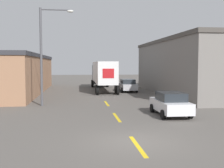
% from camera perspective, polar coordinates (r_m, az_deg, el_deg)
% --- Properties ---
extents(ground_plane, '(160.00, 160.00, 0.00)m').
position_cam_1_polar(ground_plane, '(13.17, 4.60, -11.61)').
color(ground_plane, '#56514C').
extents(road_centerline, '(0.20, 16.43, 0.01)m').
position_cam_1_polar(road_centerline, '(18.86, 0.96, -6.77)').
color(road_centerline, gold).
rests_on(road_centerline, ground_plane).
extents(warehouse_left, '(8.89, 23.67, 4.70)m').
position_cam_1_polar(warehouse_left, '(36.85, -20.63, 1.96)').
color(warehouse_left, '#9E7051').
rests_on(warehouse_left, ground_plane).
extents(warehouse_right, '(11.05, 22.13, 6.44)m').
position_cam_1_polar(warehouse_right, '(35.49, 17.89, 3.36)').
color(warehouse_right, slate).
rests_on(warehouse_right, ground_plane).
extents(semi_truck, '(2.64, 13.89, 3.84)m').
position_cam_1_polar(semi_truck, '(38.16, -1.86, 2.26)').
color(semi_truck, black).
rests_on(semi_truck, ground_plane).
extents(parked_car_right_far, '(2.06, 4.28, 1.61)m').
position_cam_1_polar(parked_car_right_far, '(36.10, 3.20, -0.25)').
color(parked_car_right_far, '#B2B2B7').
rests_on(parked_car_right_far, ground_plane).
extents(parked_car_right_near, '(2.06, 4.28, 1.61)m').
position_cam_1_polar(parked_car_right_near, '(19.88, 11.78, -3.90)').
color(parked_car_right_near, silver).
rests_on(parked_car_right_near, ground_plane).
extents(street_lamp, '(2.85, 0.32, 8.24)m').
position_cam_1_polar(street_lamp, '(24.41, -13.43, 6.89)').
color(street_lamp, '#4C4C51').
rests_on(street_lamp, ground_plane).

